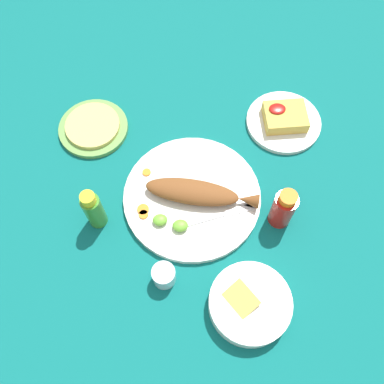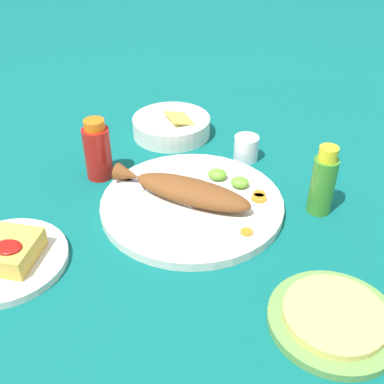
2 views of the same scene
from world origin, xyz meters
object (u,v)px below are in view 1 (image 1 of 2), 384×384
at_px(fork_far, 222,215).
at_px(hot_sauce_bottle_green, 94,210).
at_px(hot_sauce_bottle_red, 283,209).
at_px(fork_near, 227,198).
at_px(side_plate_fries, 283,122).
at_px(tortilla_plate, 94,128).
at_px(main_plate, 192,197).
at_px(guacamole_bowl, 250,304).
at_px(fried_fish, 197,193).
at_px(salt_cup, 164,276).

distance_m(fork_far, hot_sauce_bottle_green, 0.32).
relative_size(fork_far, hot_sauce_bottle_red, 1.39).
relative_size(fork_near, side_plate_fries, 0.84).
bearing_deg(hot_sauce_bottle_green, tortilla_plate, -86.55).
relative_size(fork_near, hot_sauce_bottle_green, 1.26).
bearing_deg(hot_sauce_bottle_red, main_plate, -19.26).
distance_m(fork_near, guacamole_bowl, 0.27).
xyz_separation_m(main_plate, guacamole_bowl, (-0.11, 0.29, 0.02)).
bearing_deg(side_plate_fries, main_plate, 37.47).
distance_m(fork_far, guacamole_bowl, 0.23).
distance_m(side_plate_fries, guacamole_bowl, 0.53).
relative_size(fried_fish, guacamole_bowl, 1.55).
bearing_deg(salt_cup, hot_sauce_bottle_red, -156.37).
xyz_separation_m(main_plate, fork_near, (-0.09, 0.02, 0.01)).
height_order(hot_sauce_bottle_green, guacamole_bowl, hot_sauce_bottle_green).
bearing_deg(fried_fish, side_plate_fries, -126.64).
relative_size(main_plate, side_plate_fries, 1.68).
relative_size(main_plate, tortilla_plate, 1.83).
relative_size(hot_sauce_bottle_red, tortilla_plate, 0.68).
bearing_deg(main_plate, hot_sauce_bottle_red, 160.74).
bearing_deg(salt_cup, tortilla_plate, -68.50).
relative_size(hot_sauce_bottle_red, salt_cup, 2.38).
xyz_separation_m(main_plate, side_plate_fries, (-0.28, -0.21, -0.00)).
bearing_deg(fork_near, guacamole_bowl, -64.08).
relative_size(hot_sauce_bottle_red, guacamole_bowl, 0.70).
distance_m(hot_sauce_bottle_red, hot_sauce_bottle_green, 0.46).
bearing_deg(tortilla_plate, main_plate, 137.28).
distance_m(main_plate, fork_far, 0.10).
relative_size(main_plate, fork_far, 1.94).
bearing_deg(side_plate_fries, tortilla_plate, -2.65).
bearing_deg(fried_fish, main_plate, 0.00).
relative_size(fork_far, guacamole_bowl, 0.97).
distance_m(fried_fish, hot_sauce_bottle_red, 0.22).
xyz_separation_m(fried_fish, hot_sauce_bottle_green, (0.26, 0.04, 0.03)).
distance_m(salt_cup, tortilla_plate, 0.48).
height_order(fork_near, guacamole_bowl, guacamole_bowl).
xyz_separation_m(fork_far, hot_sauce_bottle_red, (-0.14, 0.01, 0.04)).
height_order(main_plate, tortilla_plate, main_plate).
relative_size(fried_fish, fork_near, 1.66).
height_order(hot_sauce_bottle_green, side_plate_fries, hot_sauce_bottle_green).
bearing_deg(salt_cup, main_plate, -112.04).
bearing_deg(guacamole_bowl, fork_near, -86.28).
height_order(main_plate, guacamole_bowl, guacamole_bowl).
bearing_deg(fork_far, guacamole_bowl, -93.13).
relative_size(fork_far, hot_sauce_bottle_green, 1.31).
xyz_separation_m(fork_far, guacamole_bowl, (-0.04, 0.23, 0.01)).
height_order(main_plate, hot_sauce_bottle_green, hot_sauce_bottle_green).
height_order(salt_cup, side_plate_fries, salt_cup).
bearing_deg(guacamole_bowl, tortilla_plate, -55.15).
height_order(hot_sauce_bottle_red, hot_sauce_bottle_green, hot_sauce_bottle_green).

